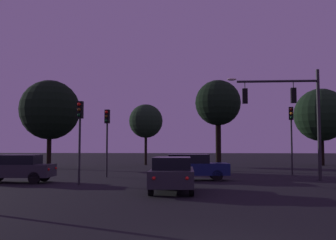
# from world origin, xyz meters

# --- Properties ---
(ground_plane) EXTENTS (168.00, 168.00, 0.00)m
(ground_plane) POSITION_xyz_m (0.00, 24.50, 0.00)
(ground_plane) COLOR black
(ground_plane) RESTS_ON ground
(traffic_signal_mast_arm) EXTENTS (5.41, 0.38, 6.53)m
(traffic_signal_mast_arm) POSITION_xyz_m (5.49, 15.56, 4.36)
(traffic_signal_mast_arm) COLOR #232326
(traffic_signal_mast_arm) RESTS_ON ground
(traffic_light_corner_left) EXTENTS (0.34, 0.37, 4.72)m
(traffic_light_corner_left) POSITION_xyz_m (6.46, 19.68, 3.33)
(traffic_light_corner_left) COLOR #232326
(traffic_light_corner_left) RESTS_ON ground
(traffic_light_corner_right) EXTENTS (0.34, 0.37, 4.39)m
(traffic_light_corner_right) POSITION_xyz_m (-5.97, 17.39, 3.11)
(traffic_light_corner_right) COLOR #232326
(traffic_light_corner_right) RESTS_ON ground
(traffic_light_median) EXTENTS (0.33, 0.37, 4.35)m
(traffic_light_median) POSITION_xyz_m (-6.30, 12.33, 3.08)
(traffic_light_median) COLOR #232326
(traffic_light_median) RESTS_ON ground
(car_nearside_lane) EXTENTS (1.89, 4.16, 1.52)m
(car_nearside_lane) POSITION_xyz_m (-1.31, 9.43, 0.79)
(car_nearside_lane) COLOR #232328
(car_nearside_lane) RESTS_ON ground
(car_crossing_left) EXTENTS (4.11, 1.88, 1.52)m
(car_crossing_left) POSITION_xyz_m (-10.06, 13.27, 0.79)
(car_crossing_left) COLOR #232328
(car_crossing_left) RESTS_ON ground
(car_crossing_right) EXTENTS (4.55, 2.06, 1.52)m
(car_crossing_right) POSITION_xyz_m (-0.54, 15.46, 0.80)
(car_crossing_right) COLOR #0F1947
(car_crossing_right) RESTS_ON ground
(tree_left_far) EXTENTS (5.41, 5.41, 8.02)m
(tree_left_far) POSITION_xyz_m (-13.35, 26.79, 5.30)
(tree_left_far) COLOR black
(tree_left_far) RESTS_ON ground
(tree_center_horizon) EXTENTS (5.53, 5.53, 8.07)m
(tree_center_horizon) POSITION_xyz_m (13.14, 33.80, 5.28)
(tree_center_horizon) COLOR black
(tree_center_horizon) RESTS_ON ground
(tree_right_cluster) EXTENTS (3.63, 3.63, 6.54)m
(tree_right_cluster) POSITION_xyz_m (-5.37, 33.84, 4.70)
(tree_right_cluster) COLOR black
(tree_right_cluster) RESTS_ON ground
(tree_lot_edge) EXTENTS (3.75, 3.75, 7.45)m
(tree_lot_edge) POSITION_xyz_m (1.73, 24.30, 5.52)
(tree_lot_edge) COLOR black
(tree_lot_edge) RESTS_ON ground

